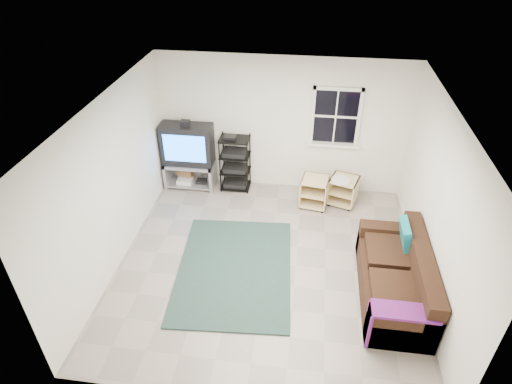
# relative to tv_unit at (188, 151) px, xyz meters

# --- Properties ---
(room) EXTENTS (4.60, 4.62, 4.60)m
(room) POSITION_rel_tv_unit_xyz_m (2.72, 0.23, 0.70)
(room) COLOR gray
(room) RESTS_ON ground
(tv_unit) EXTENTS (0.97, 0.48, 1.42)m
(tv_unit) POSITION_rel_tv_unit_xyz_m (0.00, 0.00, 0.00)
(tv_unit) COLOR gray
(tv_unit) RESTS_ON ground
(av_rack) EXTENTS (0.56, 0.41, 1.13)m
(av_rack) POSITION_rel_tv_unit_xyz_m (0.90, 0.04, -0.29)
(av_rack) COLOR black
(av_rack) RESTS_ON ground
(side_table_left) EXTENTS (0.55, 0.55, 0.57)m
(side_table_left) POSITION_rel_tv_unit_xyz_m (2.45, -0.31, -0.48)
(side_table_left) COLOR #D8C085
(side_table_left) RESTS_ON ground
(side_table_right) EXTENTS (0.60, 0.60, 0.56)m
(side_table_right) POSITION_rel_tv_unit_xyz_m (2.98, -0.18, -0.47)
(side_table_right) COLOR #D8C085
(side_table_right) RESTS_ON ground
(sofa) EXTENTS (0.87, 1.97, 0.90)m
(sofa) POSITION_rel_tv_unit_xyz_m (3.64, -2.45, -0.46)
(sofa) COLOR black
(sofa) RESTS_ON ground
(shag_rug) EXTENTS (1.88, 2.48, 0.03)m
(shag_rug) POSITION_rel_tv_unit_xyz_m (1.28, -2.25, -0.76)
(shag_rug) COLOR black
(shag_rug) RESTS_ON ground
(paper_bag) EXTENTS (0.31, 0.22, 0.42)m
(paper_bag) POSITION_rel_tv_unit_xyz_m (-0.14, 0.12, -0.57)
(paper_bag) COLOR olive
(paper_bag) RESTS_ON ground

